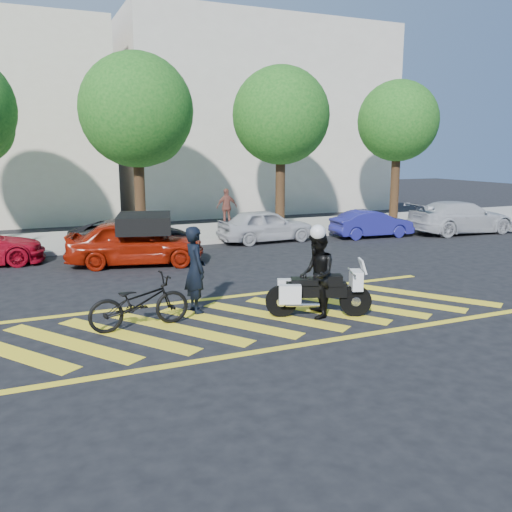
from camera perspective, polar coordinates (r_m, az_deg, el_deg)
name	(u,v)px	position (r m, az deg, el deg)	size (l,w,h in m)	color
ground	(253,319)	(12.18, -0.36, -6.61)	(90.00, 90.00, 0.00)	black
sidewalk	(142,237)	(23.41, -11.95, 1.99)	(60.00, 5.00, 0.15)	#9E998E
crosswalk	(251,319)	(12.17, -0.53, -6.61)	(12.33, 4.00, 0.01)	yellow
building_right	(253,120)	(34.49, -0.27, 14.15)	(16.00, 8.00, 11.00)	beige
tree_center	(139,115)	(23.25, -12.18, 14.34)	(4.60, 4.60, 7.56)	black
tree_right	(283,119)	(25.36, 2.83, 14.17)	(4.40, 4.40, 7.41)	black
tree_far_right	(399,124)	(28.82, 14.83, 13.26)	(4.00, 4.00, 7.10)	black
officer_bike	(195,270)	(12.51, -6.41, -1.43)	(0.73, 0.48, 2.01)	black
bicycle	(139,302)	(11.67, -12.18, -4.78)	(0.75, 2.14, 1.12)	black
police_motorcycle	(317,292)	(12.27, 6.43, -3.75)	(2.27, 1.26, 1.06)	black
officer_moto	(317,275)	(12.15, 6.43, -1.98)	(0.94, 0.73, 1.94)	black
red_convertible	(136,242)	(18.02, -12.55, 1.41)	(1.76, 4.37, 1.49)	#931706
parked_mid_left	(133,235)	(20.38, -12.86, 2.15)	(2.05, 4.45, 1.24)	black
parked_mid_right	(266,225)	(22.04, 1.04, 3.23)	(1.58, 3.93, 1.34)	#B4B4B8
parked_right	(372,224)	(23.74, 12.09, 3.34)	(1.23, 3.53, 1.16)	navy
parked_far_right	(461,217)	(25.97, 20.76, 3.83)	(2.02, 4.97, 1.44)	#B2B4BA
pedestrian_right	(227,207)	(25.82, -3.10, 5.18)	(1.02, 0.43, 1.75)	brown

